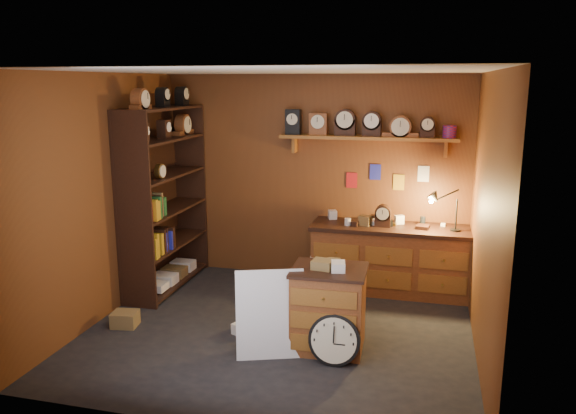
{
  "coord_description": "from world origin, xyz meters",
  "views": [
    {
      "loc": [
        1.46,
        -5.37,
        2.59
      ],
      "look_at": [
        0.01,
        0.35,
        1.28
      ],
      "focal_mm": 35.0,
      "sensor_mm": 36.0,
      "label": 1
    }
  ],
  "objects_px": {
    "low_cabinet": "(329,305)",
    "shelving_unit": "(162,191)",
    "big_round_clock": "(334,340)",
    "workbench": "(390,255)"
  },
  "relations": [
    {
      "from": "low_cabinet",
      "to": "shelving_unit",
      "type": "bearing_deg",
      "value": 150.42
    },
    {
      "from": "workbench",
      "to": "low_cabinet",
      "type": "height_order",
      "value": "workbench"
    },
    {
      "from": "shelving_unit",
      "to": "workbench",
      "type": "xyz_separation_m",
      "value": [
        2.84,
        0.49,
        -0.78
      ]
    },
    {
      "from": "low_cabinet",
      "to": "big_round_clock",
      "type": "height_order",
      "value": "low_cabinet"
    },
    {
      "from": "shelving_unit",
      "to": "low_cabinet",
      "type": "bearing_deg",
      "value": -27.6
    },
    {
      "from": "shelving_unit",
      "to": "low_cabinet",
      "type": "xyz_separation_m",
      "value": [
        2.37,
        -1.24,
        -0.81
      ]
    },
    {
      "from": "workbench",
      "to": "low_cabinet",
      "type": "relative_size",
      "value": 2.16
    },
    {
      "from": "low_cabinet",
      "to": "big_round_clock",
      "type": "distance_m",
      "value": 0.39
    },
    {
      "from": "workbench",
      "to": "low_cabinet",
      "type": "bearing_deg",
      "value": -105.32
    },
    {
      "from": "big_round_clock",
      "to": "shelving_unit",
      "type": "bearing_deg",
      "value": 148.01
    }
  ]
}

